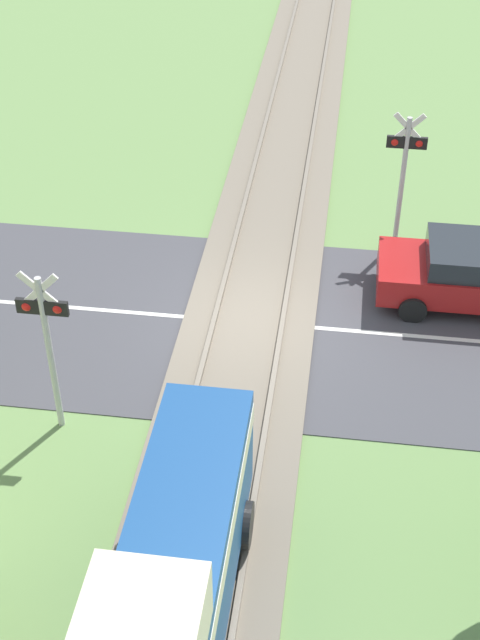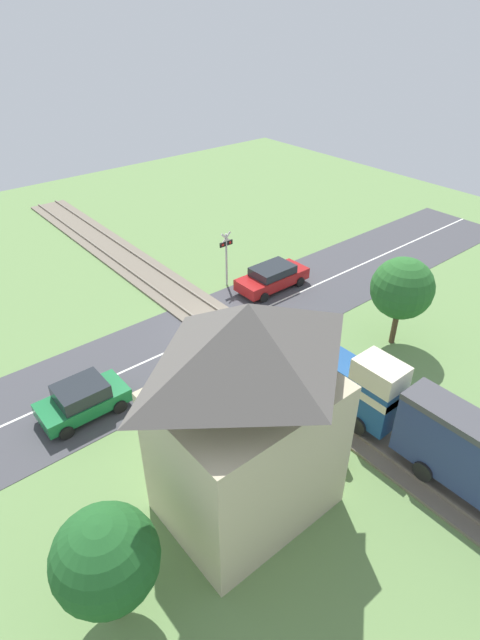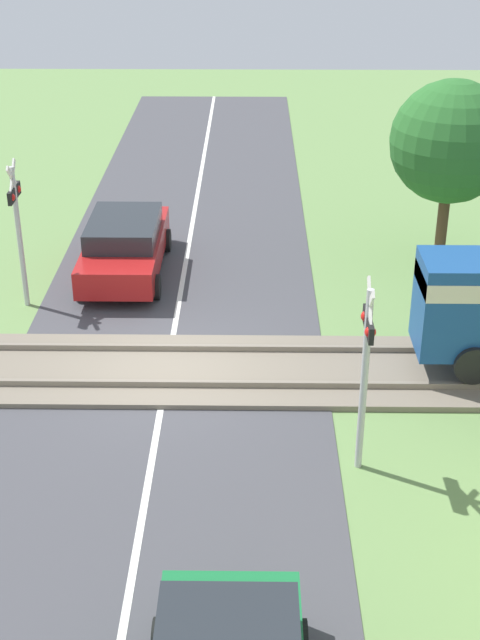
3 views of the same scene
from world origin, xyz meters
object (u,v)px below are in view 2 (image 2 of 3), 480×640
crossing_signal_west_approach (226,252)px  pedestrian_by_station (342,448)px  car_far_side (83,399)px  crossing_signal_east_approach (215,346)px  station_building (247,420)px  car_near_crossing (272,277)px

crossing_signal_west_approach → pedestrian_by_station: size_ratio=2.26×
car_far_side → crossing_signal_west_approach: crossing_signal_west_approach is taller
crossing_signal_east_approach → station_building: bearing=62.1°
car_far_side → crossing_signal_east_approach: bearing=158.8°
car_far_side → pedestrian_by_station: (-6.28, 8.56, -0.09)m
crossing_signal_east_approach → crossing_signal_west_approach: bearing=-131.2°
crossing_signal_west_approach → crossing_signal_east_approach: same height
crossing_signal_west_approach → crossing_signal_east_approach: bearing=48.8°
car_far_side → crossing_signal_west_approach: (-11.50, -4.96, 1.40)m
car_near_crossing → crossing_signal_west_approach: bearing=-48.8°
car_near_crossing → station_building: size_ratio=0.56×
car_far_side → crossing_signal_west_approach: size_ratio=1.06×
car_near_crossing → station_building: 15.57m
car_near_crossing → crossing_signal_west_approach: crossing_signal_west_approach is taller
crossing_signal_east_approach → pedestrian_by_station: (-0.93, 6.48, -1.48)m
car_far_side → pedestrian_by_station: 10.61m
car_far_side → crossing_signal_west_approach: 12.60m
car_far_side → pedestrian_by_station: bearing=126.3°
crossing_signal_west_approach → car_far_side: bearing=23.3°
car_near_crossing → car_far_side: car_far_side is taller
car_near_crossing → car_far_side: 13.62m
car_near_crossing → crossing_signal_west_approach: 3.09m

